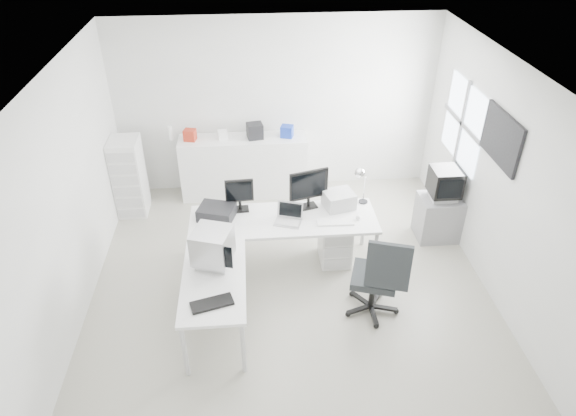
{
  "coord_description": "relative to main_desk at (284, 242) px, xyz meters",
  "views": [
    {
      "loc": [
        -0.44,
        -5.08,
        4.47
      ],
      "look_at": [
        0.0,
        0.2,
        1.0
      ],
      "focal_mm": 32.0,
      "sensor_mm": 36.0,
      "label": 1
    }
  ],
  "objects": [
    {
      "name": "desk_lamp",
      "position": [
        1.1,
        0.3,
        0.61
      ],
      "size": [
        0.18,
        0.18,
        0.47
      ],
      "primitive_type": null,
      "rotation": [
        0.0,
        0.0,
        -0.19
      ],
      "color": "silver",
      "rests_on": "main_desk"
    },
    {
      "name": "floor",
      "position": [
        0.05,
        -0.34,
        -0.38
      ],
      "size": [
        5.0,
        5.0,
        0.01
      ],
      "primitive_type": "cube",
      "color": "silver",
      "rests_on": "ground"
    },
    {
      "name": "ceiling",
      "position": [
        0.05,
        -0.34,
        2.42
      ],
      "size": [
        5.0,
        5.0,
        0.01
      ],
      "primitive_type": "cube",
      "color": "white",
      "rests_on": "back_wall"
    },
    {
      "name": "laser_printer",
      "position": [
        0.75,
        0.22,
        0.48
      ],
      "size": [
        0.45,
        0.41,
        0.22
      ],
      "primitive_type": "cube",
      "rotation": [
        0.0,
        0.0,
        0.25
      ],
      "color": "#BBBBBB",
      "rests_on": "main_desk"
    },
    {
      "name": "sideboard",
      "position": [
        -0.5,
        1.9,
        0.12
      ],
      "size": [
        2.0,
        0.5,
        1.0
      ],
      "primitive_type": "cube",
      "color": "silver",
      "rests_on": "floor"
    },
    {
      "name": "white_mouse",
      "position": [
        0.95,
        -0.1,
        0.41
      ],
      "size": [
        0.06,
        0.06,
        0.06
      ],
      "primitive_type": "sphere",
      "color": "silver",
      "rests_on": "main_desk"
    },
    {
      "name": "clutter_box_c",
      "position": [
        -0.3,
        1.9,
        0.74
      ],
      "size": [
        0.27,
        0.25,
        0.24
      ],
      "primitive_type": "cube",
      "rotation": [
        0.0,
        0.0,
        0.17
      ],
      "color": "black",
      "rests_on": "sideboard"
    },
    {
      "name": "right_wall",
      "position": [
        2.55,
        -0.34,
        1.02
      ],
      "size": [
        0.02,
        5.0,
        2.8
      ],
      "primitive_type": "cube",
      "color": "silver",
      "rests_on": "floor"
    },
    {
      "name": "drawer_pedestal",
      "position": [
        0.7,
        0.05,
        -0.08
      ],
      "size": [
        0.4,
        0.5,
        0.6
      ],
      "primitive_type": "cube",
      "color": "silver",
      "rests_on": "floor"
    },
    {
      "name": "black_keyboard",
      "position": [
        -0.85,
        -1.5,
        0.39
      ],
      "size": [
        0.47,
        0.29,
        0.03
      ],
      "primitive_type": "cube",
      "rotation": [
        0.0,
        0.0,
        0.28
      ],
      "color": "black",
      "rests_on": "side_desk"
    },
    {
      "name": "clutter_box_b",
      "position": [
        -0.8,
        1.9,
        0.69
      ],
      "size": [
        0.16,
        0.14,
        0.14
      ],
      "primitive_type": "cube",
      "rotation": [
        0.0,
        0.0,
        0.18
      ],
      "color": "silver",
      "rests_on": "sideboard"
    },
    {
      "name": "lcd_monitor_small",
      "position": [
        -0.55,
        0.25,
        0.6
      ],
      "size": [
        0.38,
        0.23,
        0.46
      ],
      "primitive_type": null,
      "rotation": [
        0.0,
        0.0,
        0.06
      ],
      "color": "black",
      "rests_on": "main_desk"
    },
    {
      "name": "clutter_box_a",
      "position": [
        -1.3,
        1.9,
        0.71
      ],
      "size": [
        0.2,
        0.19,
        0.17
      ],
      "primitive_type": "cube",
      "rotation": [
        0.0,
        0.0,
        -0.22
      ],
      "color": "#AC2A18",
      "rests_on": "sideboard"
    },
    {
      "name": "inkjet_printer",
      "position": [
        -0.85,
        0.1,
        0.45
      ],
      "size": [
        0.52,
        0.46,
        0.16
      ],
      "primitive_type": "cube",
      "rotation": [
        0.0,
        0.0,
        -0.29
      ],
      "color": "black",
      "rests_on": "main_desk"
    },
    {
      "name": "crt_monitor",
      "position": [
        -0.85,
        -0.85,
        0.59
      ],
      "size": [
        0.46,
        0.46,
        0.42
      ],
      "primitive_type": null,
      "rotation": [
        0.0,
        0.0,
        -0.32
      ],
      "color": "#B7B7BA",
      "rests_on": "side_desk"
    },
    {
      "name": "main_desk",
      "position": [
        0.0,
        0.0,
        0.0
      ],
      "size": [
        2.4,
        0.8,
        0.75
      ],
      "primitive_type": null,
      "color": "silver",
      "rests_on": "floor"
    },
    {
      "name": "lcd_monitor_large",
      "position": [
        0.35,
        0.25,
        0.65
      ],
      "size": [
        0.57,
        0.35,
        0.55
      ],
      "primitive_type": null,
      "rotation": [
        0.0,
        0.0,
        0.29
      ],
      "color": "black",
      "rests_on": "main_desk"
    },
    {
      "name": "side_desk",
      "position": [
        -0.85,
        -1.1,
        0.0
      ],
      "size": [
        0.7,
        1.4,
        0.75
      ],
      "primitive_type": null,
      "color": "silver",
      "rests_on": "floor"
    },
    {
      "name": "wall_picture",
      "position": [
        2.52,
        -0.24,
        1.52
      ],
      "size": [
        0.04,
        0.9,
        0.6
      ],
      "primitive_type": null,
      "color": "black",
      "rests_on": "right_wall"
    },
    {
      "name": "tv_cabinet",
      "position": [
        2.27,
        0.47,
        -0.05
      ],
      "size": [
        0.6,
        0.49,
        0.65
      ],
      "primitive_type": "cube",
      "color": "gray",
      "rests_on": "floor"
    },
    {
      "name": "crt_tv",
      "position": [
        2.27,
        0.47,
        0.5
      ],
      "size": [
        0.5,
        0.48,
        0.45
      ],
      "primitive_type": null,
      "color": "black",
      "rests_on": "tv_cabinet"
    },
    {
      "name": "office_chair",
      "position": [
        0.99,
        -0.95,
        0.2
      ],
      "size": [
        0.84,
        0.84,
        1.15
      ],
      "primitive_type": null,
      "rotation": [
        0.0,
        0.0,
        -0.31
      ],
      "color": "#2A2E30",
      "rests_on": "floor"
    },
    {
      "name": "white_keyboard",
      "position": [
        0.65,
        -0.15,
        0.39
      ],
      "size": [
        0.47,
        0.16,
        0.02
      ],
      "primitive_type": "cube",
      "rotation": [
        0.0,
        0.0,
        -0.03
      ],
      "color": "silver",
      "rests_on": "main_desk"
    },
    {
      "name": "clutter_box_d",
      "position": [
        0.2,
        1.9,
        0.72
      ],
      "size": [
        0.22,
        0.21,
        0.18
      ],
      "primitive_type": "cube",
      "rotation": [
        0.0,
        0.0,
        -0.31
      ],
      "color": "#1836A9",
      "rests_on": "sideboard"
    },
    {
      "name": "clutter_bottle",
      "position": [
        -1.6,
        1.94,
        0.73
      ],
      "size": [
        0.07,
        0.07,
        0.22
      ],
      "primitive_type": "cylinder",
      "color": "silver",
      "rests_on": "sideboard"
    },
    {
      "name": "left_wall",
      "position": [
        -2.45,
        -0.34,
        1.02
      ],
      "size": [
        0.02,
        5.0,
        2.8
      ],
      "primitive_type": "cube",
      "color": "silver",
      "rests_on": "floor"
    },
    {
      "name": "laptop",
      "position": [
        0.05,
        -0.1,
        0.49
      ],
      "size": [
        0.46,
        0.46,
        0.24
      ],
      "primitive_type": null,
      "rotation": [
        0.0,
        0.0,
        -0.32
      ],
      "color": "#B7B7BA",
      "rests_on": "main_desk"
    },
    {
      "name": "window",
      "position": [
        2.53,
        0.86,
        1.23
      ],
      "size": [
        0.02,
        1.2,
        1.1
      ],
      "primitive_type": null,
      "color": "white",
      "rests_on": "right_wall"
    },
    {
      "name": "filing_cabinet",
      "position": [
        -2.23,
        1.51,
        0.24
      ],
      "size": [
        0.43,
        0.51,
        1.22
      ],
      "primitive_type": "cube",
      "color": "silver",
      "rests_on": "floor"
    },
    {
      "name": "back_wall",
      "position": [
        0.05,
        2.16,
        1.02
      ],
      "size": [
        5.0,
        0.02,
        2.8
      ],
      "primitive_type": "cube",
      "color": "silver",
      "rests_on": "floor"
    }
  ]
}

